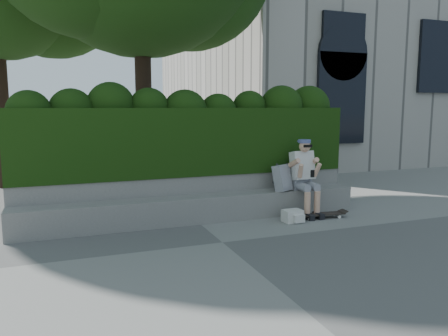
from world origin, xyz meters
name	(u,v)px	position (x,y,z in m)	size (l,w,h in m)	color
ground	(222,242)	(0.00, 0.00, 0.00)	(80.00, 80.00, 0.00)	slate
bench_ledge	(197,209)	(0.00, 1.25, 0.23)	(6.00, 0.45, 0.45)	gray
planter_wall	(189,195)	(0.00, 1.73, 0.38)	(6.00, 0.50, 0.75)	gray
hedge	(185,141)	(0.00, 1.95, 1.35)	(6.00, 1.00, 1.20)	black
person	(304,174)	(1.99, 1.07, 0.75)	(0.40, 0.76, 1.38)	gray
skateboard	(322,214)	(2.16, 0.68, 0.07)	(0.84, 0.28, 0.09)	black
backpack_plaid	(282,178)	(1.59, 1.15, 0.69)	(0.32, 0.17, 0.48)	#A8A8AD
backpack_ground	(292,216)	(1.53, 0.66, 0.11)	(0.33, 0.23, 0.21)	beige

